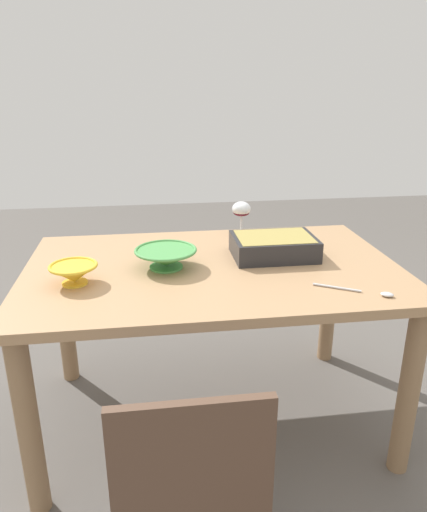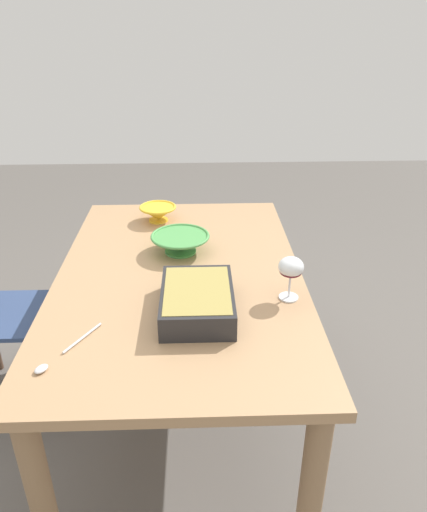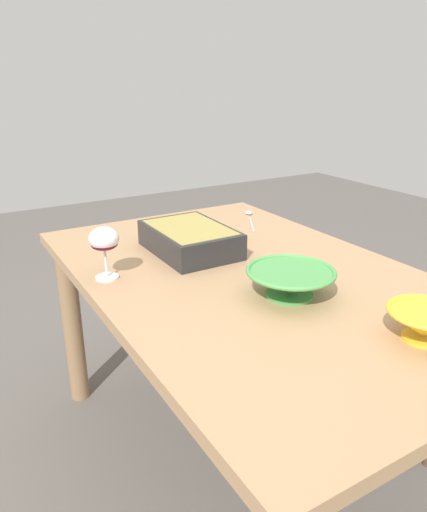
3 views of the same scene
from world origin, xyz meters
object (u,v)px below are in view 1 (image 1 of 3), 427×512
Objects in this scene: small_bowl at (166,257)px; mixing_bowl at (74,273)px; wine_glass at (241,211)px; dining_table at (213,290)px; serving_spoon at (368,292)px; chair at (189,486)px; casserole_dish at (274,245)px.

mixing_bowl is at bearing 18.51° from small_bowl.
dining_table is at bearing 63.87° from wine_glass.
wine_glass is 0.65× the size of small_bowl.
dining_table is at bearing -167.62° from mixing_bowl.
serving_spoon is (-1.02, 0.23, -0.04)m from mixing_bowl.
chair is 4.62× the size of mixing_bowl.
mixing_bowl reaches higher than serving_spoon.
serving_spoon is (-0.68, 0.34, -0.04)m from small_bowl.
small_bowl reaches higher than chair.
serving_spoon is (-0.68, -0.48, 0.29)m from chair.
casserole_dish reaches higher than dining_table.
chair is at bearing 77.94° from dining_table.
mixing_bowl is at bearing 13.01° from casserole_dish.
wine_glass is 0.88m from mixing_bowl.
mixing_bowl is (0.72, 0.51, -0.07)m from wine_glass.
mixing_bowl is (0.79, 0.18, -0.01)m from casserole_dish.
dining_table is 4.35× the size of casserole_dish.
mixing_bowl is 0.36m from small_bowl.
casserole_dish is 0.47m from serving_spoon.
casserole_dish is 1.95× the size of mixing_bowl.
dining_table is 0.49m from wine_glass.
chair is 3.30× the size of small_bowl.
chair is 0.86m from mixing_bowl.
casserole_dish is (-0.44, -0.89, 0.33)m from chair.
wine_glass reaches higher than small_bowl.
serving_spoon is at bearing -144.52° from chair.
wine_glass is at bearing -76.71° from casserole_dish.
wine_glass is 0.55m from small_bowl.
wine_glass is (-0.19, -0.39, 0.22)m from dining_table.
dining_table is at bearing -102.06° from chair.
serving_spoon is at bearing 145.39° from dining_table.
casserole_dish is at bearing -166.99° from mixing_bowl.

